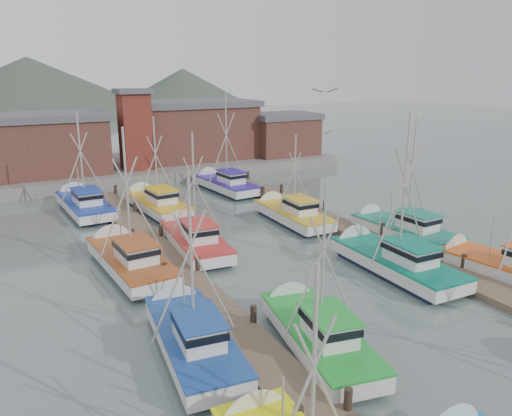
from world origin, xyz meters
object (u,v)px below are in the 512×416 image
boat_4 (314,331)px  boat_8 (193,238)px  lookout_tower (135,129)px  boat_12 (155,203)px

boat_4 → boat_8: bearing=101.2°
lookout_tower → boat_12: 14.08m
boat_4 → boat_12: size_ratio=0.92×
boat_4 → boat_8: size_ratio=0.95×
lookout_tower → boat_12: (-2.06, -13.05, -4.87)m
lookout_tower → boat_8: 23.98m
boat_4 → boat_12: boat_12 is taller
boat_4 → lookout_tower: bearing=96.8°
boat_8 → boat_12: boat_12 is taller
boat_4 → boat_12: (0.25, 24.41, 0.00)m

